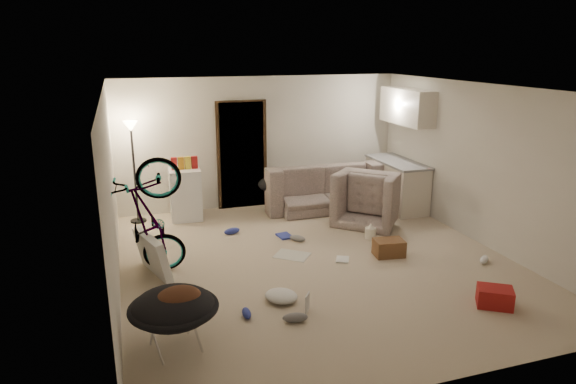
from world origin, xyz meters
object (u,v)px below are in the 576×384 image
object	(u,v)px
floor_lamp	(133,150)
juicer	(370,232)
kitchen_counter	(396,185)
drink_case_a	(389,248)
bicycle	(152,244)
tv_box	(152,254)
mini_fridge	(186,194)
saucer_chair	(174,315)
drink_case_b	(495,297)
sofa	(320,191)
armchair	(372,202)

from	to	relation	value
floor_lamp	juicer	xyz separation A→B (m)	(3.58, -2.05, -1.20)
kitchen_counter	drink_case_a	bearing A→B (deg)	-121.71
bicycle	tv_box	world-z (taller)	bicycle
mini_fridge	tv_box	xyz separation A→B (m)	(-0.75, -2.26, -0.17)
floor_lamp	saucer_chair	distance (m)	4.40
saucer_chair	bicycle	bearing A→B (deg)	92.72
drink_case_b	juicer	size ratio (longest dim) A/B	1.58
saucer_chair	drink_case_b	size ratio (longest dim) A/B	2.27
floor_lamp	mini_fridge	distance (m)	1.20
sofa	drink_case_b	distance (m)	4.41
armchair	saucer_chair	size ratio (longest dim) A/B	1.17
drink_case_b	floor_lamp	bearing A→B (deg)	163.72
sofa	bicycle	world-z (taller)	bicycle
tv_box	kitchen_counter	bearing A→B (deg)	2.30
armchair	juicer	size ratio (longest dim) A/B	4.20
kitchen_counter	drink_case_b	size ratio (longest dim) A/B	3.69
kitchen_counter	sofa	distance (m)	1.48
sofa	armchair	size ratio (longest dim) A/B	2.08
kitchen_counter	sofa	size ratio (longest dim) A/B	0.67
mini_fridge	drink_case_a	size ratio (longest dim) A/B	2.13
tv_box	juicer	distance (m)	3.50
sofa	saucer_chair	distance (m)	5.22
floor_lamp	drink_case_a	size ratio (longest dim) A/B	4.15
drink_case_b	drink_case_a	bearing A→B (deg)	137.02
tv_box	drink_case_b	bearing A→B (deg)	-47.44
sofa	drink_case_a	size ratio (longest dim) A/B	5.15
kitchen_counter	armchair	distance (m)	1.02
bicycle	floor_lamp	bearing A→B (deg)	8.95
sofa	juicer	size ratio (longest dim) A/B	8.73
kitchen_counter	armchair	size ratio (longest dim) A/B	1.39
sofa	drink_case_a	bearing A→B (deg)	93.34
tv_box	drink_case_b	size ratio (longest dim) A/B	2.19
bicycle	juicer	bearing A→B (deg)	-78.00
floor_lamp	armchair	world-z (taller)	floor_lamp
drink_case_a	juicer	bearing A→B (deg)	92.72
armchair	drink_case_b	bearing A→B (deg)	133.35
saucer_chair	drink_case_b	world-z (taller)	saucer_chair
floor_lamp	drink_case_a	distance (m)	4.64
drink_case_b	juicer	bearing A→B (deg)	131.48
armchair	drink_case_a	xyz separation A→B (m)	(-0.49, -1.54, -0.23)
armchair	kitchen_counter	bearing A→B (deg)	-100.18
armchair	drink_case_b	size ratio (longest dim) A/B	2.66
bicycle	mini_fridge	xyz separation A→B (m)	(0.75, 2.28, 0.02)
saucer_chair	armchair	bearing A→B (deg)	38.70
mini_fridge	kitchen_counter	bearing A→B (deg)	-5.06
sofa	tv_box	bearing A→B (deg)	34.46
armchair	tv_box	world-z (taller)	armchair
sofa	tv_box	world-z (taller)	sofa
kitchen_counter	mini_fridge	distance (m)	4.02
sofa	juicer	distance (m)	1.87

